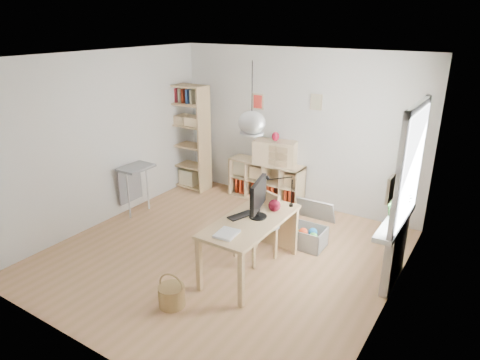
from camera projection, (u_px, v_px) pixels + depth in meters
The scene contains 20 objects.
ground at pixel (223, 254), 6.07m from camera, with size 4.50×4.50×0.00m, color tan.
room_shell at pixel (252, 123), 4.96m from camera, with size 4.50×4.50×4.50m.
window_unit at pixel (411, 167), 4.87m from camera, with size 0.07×1.16×1.46m.
radiator at pixel (395, 254), 5.30m from camera, with size 0.10×0.80×0.80m, color silver.
windowsill at pixel (395, 222), 5.17m from camera, with size 0.22×1.20×0.06m, color white.
desk at pixel (251, 226), 5.44m from camera, with size 0.70×1.50×0.75m.
cube_shelf at pixel (266, 183), 7.84m from camera, with size 1.40×0.38×0.72m.
tall_bookshelf at pixel (188, 133), 8.13m from camera, with size 0.80×0.38×2.00m.
side_table at pixel (134, 176), 7.13m from camera, with size 0.40×0.55×0.85m.
chair at pixel (259, 221), 5.83m from camera, with size 0.58×0.58×0.95m.
wicker_basket at pixel (172, 295), 4.94m from camera, with size 0.31×0.31×0.43m.
storage_chest at pixel (307, 232), 6.28m from camera, with size 0.59×0.66×0.62m.
monitor at pixel (258, 197), 5.37m from camera, with size 0.23×0.57×0.50m.
keyboard at pixel (241, 216), 5.50m from camera, with size 0.14×0.36×0.02m, color black.
task_lamp at pixel (278, 186), 5.74m from camera, with size 0.39×0.14×0.41m.
yarn_ball at pixel (274, 206), 5.61m from camera, with size 0.16×0.16×0.16m, color #4A0911.
paper_tray at pixel (227, 234), 5.02m from camera, with size 0.23×0.29×0.03m, color white.
drawer_chest at pixel (275, 153), 7.49m from camera, with size 0.74×0.34×0.42m, color beige.
red_vase at pixel (276, 136), 7.38m from camera, with size 0.13×0.13×0.16m, color maroon.
potted_plant at pixel (398, 204), 5.18m from camera, with size 0.31×0.27×0.34m, color #235F26.
Camera 1 is at (3.06, -4.33, 3.14)m, focal length 32.00 mm.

